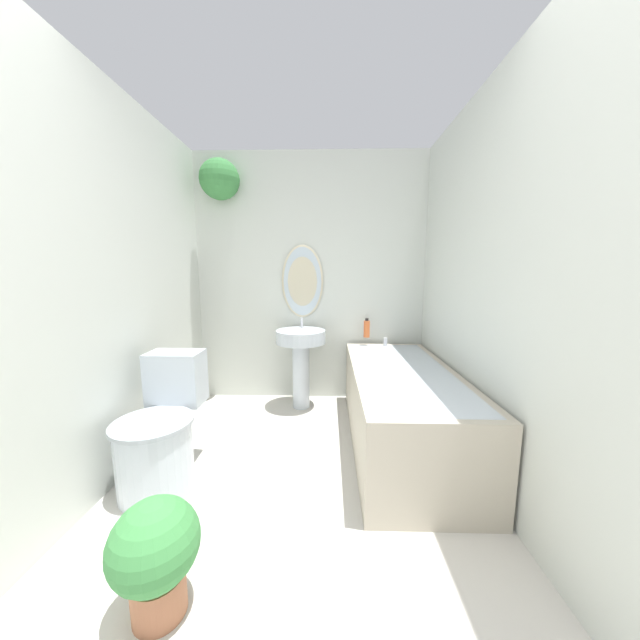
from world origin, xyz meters
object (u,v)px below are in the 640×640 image
toilet (161,434)px  pedestal_sink (301,352)px  potted_plant (156,551)px  shampoo_bottle (367,329)px  bathtub (402,405)px

toilet → pedestal_sink: 1.37m
pedestal_sink → potted_plant: bearing=-101.2°
pedestal_sink → shampoo_bottle: bearing=13.3°
pedestal_sink → shampoo_bottle: 0.67m
bathtub → potted_plant: size_ratio=3.72×
bathtub → shampoo_bottle: shampoo_bottle is taller
toilet → potted_plant: toilet is taller
shampoo_bottle → toilet: bearing=-137.3°
toilet → shampoo_bottle: bearing=42.7°
toilet → bathtub: toilet is taller
pedestal_sink → bathtub: pedestal_sink is taller
toilet → potted_plant: bearing=-63.8°
bathtub → shampoo_bottle: 0.91m
toilet → potted_plant: (0.37, -0.76, -0.05)m
shampoo_bottle → potted_plant: 2.31m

